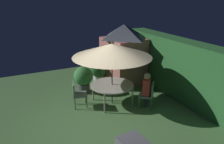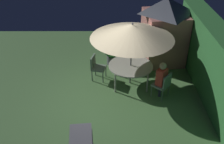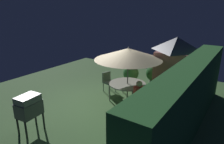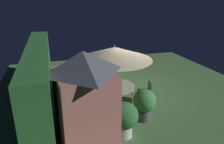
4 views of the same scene
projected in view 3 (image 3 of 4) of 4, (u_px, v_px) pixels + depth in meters
The scene contains 11 objects.
ground_plane at pixel (97, 102), 8.24m from camera, with size 11.00×11.00×0.00m, color #47703D.
hedge_backdrop at pixel (187, 99), 6.02m from camera, with size 7.23×0.76×2.17m.
garden_shed at pixel (175, 66), 8.66m from camera, with size 1.89×1.75×2.54m.
patio_table at pixel (127, 84), 8.27m from camera, with size 1.51×1.51×0.72m.
patio_umbrella at pixel (128, 54), 7.88m from camera, with size 2.70×2.70×2.25m.
bbq_grill at pixel (29, 107), 6.05m from camera, with size 0.75×0.57×1.20m.
chair_near_shed at pixel (139, 101), 7.13m from camera, with size 0.65×0.65×0.90m.
chair_far_side at pixel (108, 80), 9.18m from camera, with size 0.56×0.56×0.90m.
potted_plant_by_shed at pixel (131, 75), 9.68m from camera, with size 0.75×0.75×1.07m.
potted_plant_by_grill at pixel (154, 74), 9.70m from camera, with size 0.79×0.79×1.07m.
person_in_red at pixel (139, 93), 7.13m from camera, with size 0.41×0.40×1.26m.
Camera 3 is at (5.81, 4.74, 3.69)m, focal length 32.17 mm.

